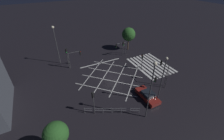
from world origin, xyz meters
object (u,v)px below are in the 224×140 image
at_px(traffic_light_nw_main, 93,99).
at_px(street_lamp_east, 152,82).
at_px(traffic_light_sw_cross, 160,79).
at_px(waiting_car, 148,95).
at_px(traffic_light_se_main, 123,46).
at_px(street_tree_far, 129,34).
at_px(street_lamp_west, 55,37).
at_px(traffic_light_se_cross, 120,46).
at_px(street_lamp_far, 163,76).
at_px(traffic_light_median_south, 142,59).
at_px(traffic_light_ne_cross, 76,55).
at_px(traffic_light_ne_main, 67,54).
at_px(street_tree_near, 56,134).
at_px(traffic_light_sw_main, 164,68).

bearing_deg(traffic_light_nw_main, street_lamp_east, -122.03).
relative_size(traffic_light_sw_cross, waiting_car, 0.72).
xyz_separation_m(traffic_light_se_main, street_tree_far, (2.44, -2.96, 1.55)).
relative_size(street_lamp_east, street_lamp_west, 1.07).
height_order(traffic_light_nw_main, traffic_light_se_cross, traffic_light_nw_main).
relative_size(street_lamp_west, street_lamp_far, 1.05).
distance_m(street_lamp_east, street_lamp_far, 3.99).
bearing_deg(traffic_light_median_south, traffic_light_ne_cross, -30.68).
xyz_separation_m(traffic_light_ne_cross, traffic_light_ne_main, (0.21, 1.67, 0.54)).
xyz_separation_m(traffic_light_ne_main, street_lamp_west, (2.92, 1.35, 2.95)).
relative_size(traffic_light_sw_cross, street_lamp_east, 0.36).
distance_m(traffic_light_sw_cross, traffic_light_ne_main, 18.97).
relative_size(street_lamp_east, waiting_car, 1.99).
relative_size(traffic_light_nw_main, street_lamp_east, 0.44).
relative_size(traffic_light_ne_cross, traffic_light_median_south, 1.05).
xyz_separation_m(traffic_light_se_main, street_lamp_east, (-17.94, 6.64, 3.64)).
bearing_deg(traffic_light_nw_main, waiting_car, -96.41).
bearing_deg(traffic_light_ne_main, street_tree_near, -15.48).
bearing_deg(street_lamp_east, street_lamp_far, -65.63).
bearing_deg(traffic_light_se_main, traffic_light_ne_main, -91.09).
height_order(traffic_light_median_south, traffic_light_se_main, traffic_light_se_main).
height_order(traffic_light_se_cross, street_tree_far, street_tree_far).
xyz_separation_m(traffic_light_se_cross, street_lamp_far, (-16.87, 2.61, 2.71)).
distance_m(street_tree_near, street_tree_far, 29.62).
distance_m(traffic_light_nw_main, traffic_light_ne_main, 14.24).
relative_size(traffic_light_median_south, street_lamp_east, 0.38).
bearing_deg(traffic_light_nw_main, street_lamp_far, -103.66).
xyz_separation_m(traffic_light_sw_cross, traffic_light_se_main, (14.25, -1.14, 0.21)).
relative_size(traffic_light_median_south, waiting_car, 0.76).
bearing_deg(street_lamp_west, traffic_light_ne_cross, -136.02).
distance_m(traffic_light_se_main, waiting_car, 15.65).
bearing_deg(traffic_light_nw_main, traffic_light_ne_main, 1.46).
bearing_deg(traffic_light_sw_cross, traffic_light_se_cross, -92.30).
bearing_deg(waiting_car, traffic_light_median_south, -29.43).
bearing_deg(street_lamp_east, traffic_light_ne_cross, 15.62).
height_order(traffic_light_nw_main, street_tree_near, street_tree_near).
bearing_deg(waiting_car, traffic_light_ne_main, 31.40).
bearing_deg(street_lamp_far, traffic_light_sw_main, -47.98).
height_order(traffic_light_sw_cross, street_tree_near, street_tree_near).
distance_m(street_lamp_west, street_tree_far, 17.78).
relative_size(street_tree_far, waiting_car, 1.29).
xyz_separation_m(street_lamp_far, waiting_car, (1.38, 0.88, -4.54)).
height_order(traffic_light_sw_cross, traffic_light_se_main, traffic_light_se_main).
xyz_separation_m(traffic_light_sw_cross, street_lamp_east, (-3.70, 5.50, 3.85)).
height_order(traffic_light_se_main, street_lamp_east, street_lamp_east).
relative_size(traffic_light_ne_main, street_tree_far, 0.77).
xyz_separation_m(traffic_light_sw_cross, street_tree_far, (16.69, -4.11, 1.77)).
bearing_deg(traffic_light_se_cross, waiting_car, 77.29).
relative_size(traffic_light_sw_main, street_lamp_east, 0.50).
relative_size(traffic_light_ne_cross, street_lamp_west, 0.43).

